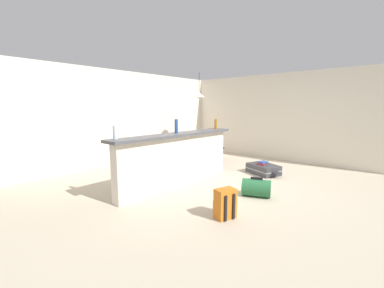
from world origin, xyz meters
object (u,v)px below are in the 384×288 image
at_px(bottle_blue, 176,126).
at_px(dining_chair_near_partition, 212,144).
at_px(bottle_amber, 216,124).
at_px(suitcase_flat_charcoal, 263,169).
at_px(bottle_clear, 115,132).
at_px(pendant_lamp, 199,95).
at_px(duffel_bag_green, 256,188).
at_px(backpack_orange, 225,204).
at_px(book_stack, 262,163).
at_px(dining_table, 200,138).

distance_m(bottle_blue, dining_chair_near_partition, 2.22).
relative_size(bottle_amber, suitcase_flat_charcoal, 0.25).
relative_size(bottle_clear, bottle_blue, 0.80).
bearing_deg(pendant_lamp, bottle_blue, -150.48).
bearing_deg(bottle_blue, suitcase_flat_charcoal, -26.42).
xyz_separation_m(bottle_blue, duffel_bag_green, (0.45, -1.51, -1.02)).
xyz_separation_m(dining_chair_near_partition, backpack_orange, (-2.63, -2.21, -0.31)).
relative_size(dining_chair_near_partition, backpack_orange, 2.21).
xyz_separation_m(bottle_clear, dining_chair_near_partition, (3.32, 0.60, -0.63)).
relative_size(backpack_orange, book_stack, 1.46).
distance_m(backpack_orange, book_stack, 2.60).
distance_m(suitcase_flat_charcoal, duffel_bag_green, 1.55).
bearing_deg(dining_chair_near_partition, pendant_lamp, 84.01).
bearing_deg(book_stack, bottle_clear, 163.40).
bearing_deg(bottle_blue, duffel_bag_green, -73.26).
relative_size(bottle_blue, pendant_lamp, 0.37).
distance_m(pendant_lamp, book_stack, 2.65).
relative_size(bottle_amber, dining_table, 0.20).
bearing_deg(backpack_orange, dining_table, 45.25).
xyz_separation_m(dining_table, duffel_bag_green, (-1.65, -2.67, -0.50)).
bearing_deg(bottle_clear, dining_table, 18.21).
bearing_deg(bottle_clear, backpack_orange, -66.96).
distance_m(bottle_amber, suitcase_flat_charcoal, 1.53).
height_order(dining_table, pendant_lamp, pendant_lamp).
distance_m(duffel_bag_green, backpack_orange, 1.07).
bearing_deg(duffel_bag_green, bottle_amber, 61.67).
height_order(bottle_clear, bottle_blue, bottle_blue).
xyz_separation_m(backpack_orange, book_stack, (2.51, 0.66, 0.05)).
bearing_deg(bottle_clear, pendant_lamp, 18.52).
distance_m(dining_table, pendant_lamp, 1.24).
relative_size(dining_table, duffel_bag_green, 1.96).
height_order(pendant_lamp, book_stack, pendant_lamp).
distance_m(pendant_lamp, backpack_orange, 4.19).
bearing_deg(backpack_orange, dining_chair_near_partition, 40.10).
bearing_deg(duffel_bag_green, dining_table, 58.33).
relative_size(bottle_amber, pendant_lamp, 0.31).
relative_size(bottle_clear, bottle_amber, 0.95).
relative_size(duffel_bag_green, book_stack, 1.95).
bearing_deg(bottle_blue, dining_chair_near_partition, 17.63).
xyz_separation_m(suitcase_flat_charcoal, backpack_orange, (-2.51, -0.63, 0.09)).
relative_size(bottle_blue, bottle_amber, 1.20).
height_order(bottle_amber, duffel_bag_green, bottle_amber).
bearing_deg(bottle_blue, bottle_amber, -1.45).
bearing_deg(bottle_blue, dining_table, 28.98).
bearing_deg(suitcase_flat_charcoal, bottle_clear, 162.85).
xyz_separation_m(bottle_blue, backpack_orange, (-0.61, -1.57, -0.97)).
bearing_deg(dining_chair_near_partition, bottle_blue, -162.37).
bearing_deg(backpack_orange, pendant_lamp, 45.65).
bearing_deg(suitcase_flat_charcoal, backpack_orange, -165.92).
height_order(suitcase_flat_charcoal, duffel_bag_green, duffel_bag_green).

